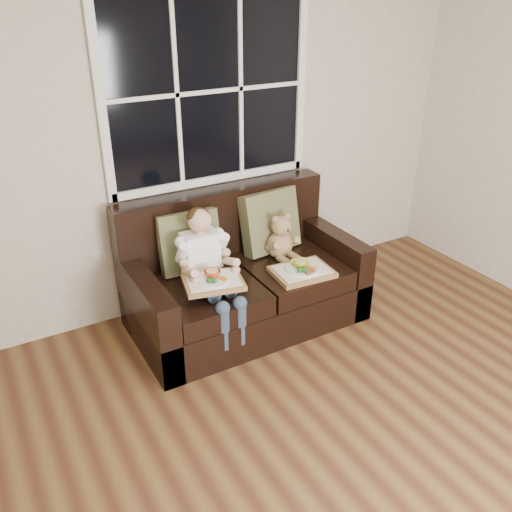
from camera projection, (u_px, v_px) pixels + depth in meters
room_walls at (493, 218)px, 1.94m from camera, size 4.52×5.02×2.71m
window_back at (209, 91)px, 3.86m from camera, size 1.62×0.04×1.37m
loveseat at (242, 283)px, 4.11m from camera, size 1.70×0.92×0.96m
pillow_left at (189, 242)px, 3.91m from camera, size 0.46×0.23×0.46m
pillow_right at (270, 221)px, 4.20m from camera, size 0.50×0.27×0.49m
child at (207, 261)px, 3.72m from camera, size 0.37×0.59×0.83m
teddy_bear at (281, 239)px, 4.12m from camera, size 0.22×0.28×0.37m
tray_left at (213, 281)px, 3.60m from camera, size 0.45×0.38×0.09m
tray_right at (302, 271)px, 3.92m from camera, size 0.45×0.35×0.10m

